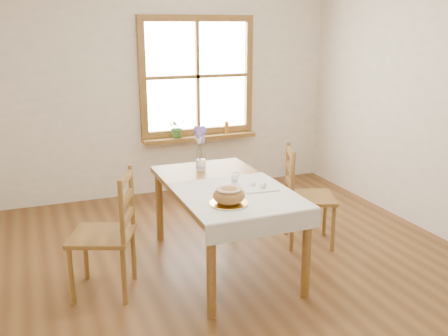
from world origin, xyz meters
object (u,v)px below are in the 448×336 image
at_px(bread_plate, 229,203).
at_px(chair_right, 310,196).
at_px(dining_table, 224,194).
at_px(chair_left, 102,233).
at_px(flower_vase, 201,165).

bearing_deg(bread_plate, chair_right, 29.62).
height_order(dining_table, chair_right, chair_right).
relative_size(chair_left, bread_plate, 3.51).
relative_size(chair_left, flower_vase, 9.90).
bearing_deg(bread_plate, chair_left, 155.29).
xyz_separation_m(bread_plate, flower_vase, (0.11, 0.97, 0.03)).
relative_size(dining_table, chair_left, 1.60).
bearing_deg(flower_vase, dining_table, -84.83).
xyz_separation_m(chair_right, flower_vase, (-0.99, 0.34, 0.32)).
bearing_deg(flower_vase, bread_plate, -96.43).
xyz_separation_m(chair_right, bread_plate, (-1.10, -0.62, 0.29)).
distance_m(bread_plate, flower_vase, 0.98).
bearing_deg(chair_left, bread_plate, 87.19).
distance_m(dining_table, flower_vase, 0.50).
height_order(dining_table, bread_plate, bread_plate).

